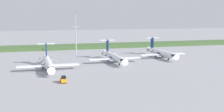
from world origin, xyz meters
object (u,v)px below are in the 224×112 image
at_px(antenna_mast, 76,37).
at_px(safety_cone_rear_marker, 59,81).
at_px(baggage_tug, 63,80).
at_px(safety_cone_front_marker, 43,83).
at_px(regional_jet_third, 161,52).
at_px(regional_jet_nearest, 48,63).
at_px(regional_jet_second, 114,56).
at_px(safety_cone_mid_marker, 54,81).

height_order(antenna_mast, safety_cone_rear_marker, antenna_mast).
xyz_separation_m(baggage_tug, safety_cone_front_marker, (-6.13, 0.75, -0.73)).
distance_m(regional_jet_third, baggage_tug, 64.87).
bearing_deg(regional_jet_nearest, safety_cone_front_marker, -97.97).
relative_size(regional_jet_second, regional_jet_third, 1.00).
bearing_deg(regional_jet_nearest, antenna_mast, 67.64).
bearing_deg(safety_cone_rear_marker, safety_cone_mid_marker, 163.33).
height_order(regional_jet_third, antenna_mast, antenna_mast).
xyz_separation_m(regional_jet_second, safety_cone_mid_marker, (-28.31, -31.24, -2.26)).
distance_m(regional_jet_nearest, safety_cone_mid_marker, 21.79).
bearing_deg(safety_cone_rear_marker, regional_jet_nearest, 94.90).
relative_size(regional_jet_nearest, regional_jet_second, 1.00).
distance_m(baggage_tug, safety_cone_rear_marker, 1.62).
bearing_deg(safety_cone_rear_marker, safety_cone_front_marker, -178.06).
height_order(regional_jet_second, baggage_tug, regional_jet_second).
distance_m(regional_jet_second, safety_cone_front_marker, 45.09).
height_order(regional_jet_nearest, regional_jet_second, same).
xyz_separation_m(antenna_mast, safety_cone_mid_marker, (-17.07, -64.11, -8.83)).
relative_size(baggage_tug, safety_cone_front_marker, 5.82).
distance_m(baggage_tug, safety_cone_front_marker, 6.22).
bearing_deg(baggage_tug, regional_jet_nearest, 97.44).
distance_m(regional_jet_nearest, regional_jet_third, 56.92).
bearing_deg(safety_cone_front_marker, antenna_mast, 72.36).
height_order(regional_jet_second, antenna_mast, antenna_mast).
height_order(regional_jet_nearest, antenna_mast, antenna_mast).
xyz_separation_m(regional_jet_third, safety_cone_front_marker, (-57.65, -38.63, -2.26)).
relative_size(antenna_mast, baggage_tug, 6.84).
distance_m(baggage_tug, safety_cone_mid_marker, 3.04).
bearing_deg(safety_cone_mid_marker, regional_jet_second, 47.81).
bearing_deg(baggage_tug, safety_cone_mid_marker, 152.28).
distance_m(regional_jet_nearest, safety_cone_front_marker, 22.62).
height_order(baggage_tug, safety_cone_mid_marker, baggage_tug).
bearing_deg(antenna_mast, safety_cone_rear_marker, -103.55).
bearing_deg(safety_cone_mid_marker, safety_cone_rear_marker, -16.67).
xyz_separation_m(regional_jet_third, baggage_tug, (-51.52, -39.38, -1.53)).
relative_size(baggage_tug, safety_cone_rear_marker, 5.82).
xyz_separation_m(baggage_tug, safety_cone_mid_marker, (-2.62, 1.37, -0.73)).
xyz_separation_m(regional_jet_nearest, safety_cone_mid_marker, (0.39, -21.67, -2.26)).
xyz_separation_m(regional_jet_nearest, baggage_tug, (3.01, -23.04, -1.53)).
height_order(regional_jet_second, safety_cone_front_marker, regional_jet_second).
relative_size(regional_jet_nearest, safety_cone_front_marker, 56.36).
bearing_deg(baggage_tug, regional_jet_third, 37.40).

